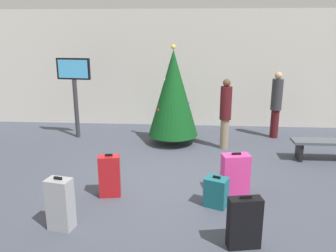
# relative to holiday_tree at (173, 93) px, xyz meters

# --- Properties ---
(ground_plane) EXTENTS (16.00, 16.00, 0.00)m
(ground_plane) POSITION_rel_holiday_tree_xyz_m (0.13, -2.30, -1.34)
(ground_plane) COLOR #424754
(back_wall) EXTENTS (16.00, 0.20, 3.52)m
(back_wall) POSITION_rel_holiday_tree_xyz_m (0.13, 1.94, 0.42)
(back_wall) COLOR beige
(back_wall) RESTS_ON ground_plane
(holiday_tree) EXTENTS (1.30, 1.30, 2.56)m
(holiday_tree) POSITION_rel_holiday_tree_xyz_m (0.00, 0.00, 0.00)
(holiday_tree) COLOR #4C3319
(holiday_tree) RESTS_ON ground_plane
(flight_info_kiosk) EXTENTS (0.93, 0.18, 2.19)m
(flight_info_kiosk) POSITION_rel_holiday_tree_xyz_m (-2.71, 0.36, 0.20)
(flight_info_kiosk) COLOR #333338
(flight_info_kiosk) RESTS_ON ground_plane
(waiting_bench) EXTENTS (1.39, 0.44, 0.48)m
(waiting_bench) POSITION_rel_holiday_tree_xyz_m (3.50, -1.02, -0.98)
(waiting_bench) COLOR #4C5159
(waiting_bench) RESTS_ON ground_plane
(traveller_0) EXTENTS (0.37, 0.37, 1.83)m
(traveller_0) POSITION_rel_holiday_tree_xyz_m (2.79, 0.71, -0.36)
(traveller_0) COLOR #4C1419
(traveller_0) RESTS_ON ground_plane
(traveller_1) EXTENTS (0.32, 0.32, 1.77)m
(traveller_1) POSITION_rel_holiday_tree_xyz_m (1.32, -0.34, -0.39)
(traveller_1) COLOR gray
(traveller_1) RESTS_ON ground_plane
(suitcase_0) EXTENTS (0.41, 0.28, 0.80)m
(suitcase_0) POSITION_rel_holiday_tree_xyz_m (-0.96, -3.11, -0.96)
(suitcase_0) COLOR #B2191E
(suitcase_0) RESTS_ON ground_plane
(suitcase_1) EXTENTS (0.45, 0.40, 0.55)m
(suitcase_1) POSITION_rel_holiday_tree_xyz_m (0.92, -3.35, -1.09)
(suitcase_1) COLOR #19606B
(suitcase_1) RESTS_ON ground_plane
(suitcase_2) EXTENTS (0.53, 0.36, 0.78)m
(suitcase_2) POSITION_rel_holiday_tree_xyz_m (1.29, -2.82, -0.97)
(suitcase_2) COLOR #E5388C
(suitcase_2) RESTS_ON ground_plane
(suitcase_3) EXTENTS (0.40, 0.31, 0.83)m
(suitcase_3) POSITION_rel_holiday_tree_xyz_m (-1.44, -4.21, -0.94)
(suitcase_3) COLOR #9EA0A5
(suitcase_3) RESTS_ON ground_plane
(suitcase_4) EXTENTS (0.48, 0.27, 0.77)m
(suitcase_4) POSITION_rel_holiday_tree_xyz_m (1.22, -4.48, -0.97)
(suitcase_4) COLOR black
(suitcase_4) RESTS_ON ground_plane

